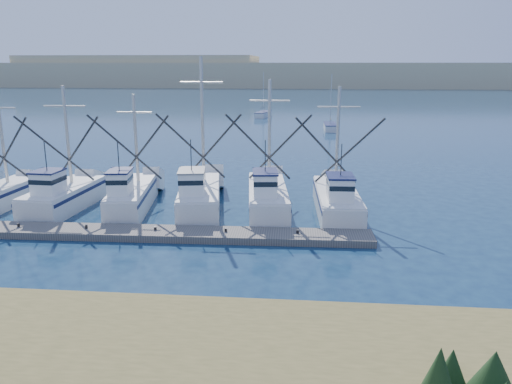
% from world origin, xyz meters
% --- Properties ---
extents(ground, '(500.00, 500.00, 0.00)m').
position_xyz_m(ground, '(0.00, 0.00, 0.00)').
color(ground, '#0D223D').
rests_on(ground, ground).
extents(floating_dock, '(30.39, 2.65, 0.40)m').
position_xyz_m(floating_dock, '(-9.81, 5.43, 0.20)').
color(floating_dock, '#66605B').
rests_on(floating_dock, ground).
extents(dune_ridge, '(360.00, 60.00, 10.00)m').
position_xyz_m(dune_ridge, '(0.00, 210.00, 5.00)').
color(dune_ridge, tan).
rests_on(dune_ridge, ground).
extents(trawler_fleet, '(30.26, 9.19, 9.99)m').
position_xyz_m(trawler_fleet, '(-8.76, 10.58, 0.97)').
color(trawler_fleet, silver).
rests_on(trawler_fleet, ground).
extents(sailboat_near, '(1.69, 5.71, 8.10)m').
position_xyz_m(sailboat_near, '(5.41, 53.70, 0.50)').
color(sailboat_near, silver).
rests_on(sailboat_near, ground).
extents(sailboat_far, '(2.82, 6.15, 8.10)m').
position_xyz_m(sailboat_far, '(-5.90, 71.74, 0.49)').
color(sailboat_far, silver).
rests_on(sailboat_far, ground).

